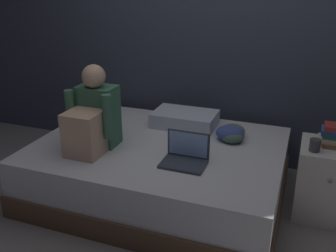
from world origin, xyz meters
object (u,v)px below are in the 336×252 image
object	(u,v)px
person_sitting	(93,118)
clothes_pile	(231,133)
laptop	(185,156)
pillow	(185,119)
mug	(315,145)
bed	(159,169)
book_stack	(336,136)
nightstand	(327,181)

from	to	relation	value
person_sitting	clothes_pile	xyz separation A→B (m)	(0.98, 0.53, -0.19)
laptop	pillow	size ratio (longest dim) A/B	0.57
laptop	mug	bearing A→B (deg)	18.94
bed	mug	distance (m)	1.23
pillow	laptop	bearing A→B (deg)	-71.53
book_stack	mug	distance (m)	0.20
nightstand	pillow	size ratio (longest dim) A/B	1.02
person_sitting	laptop	size ratio (longest dim) A/B	2.05
bed	clothes_pile	distance (m)	0.67
laptop	clothes_pile	xyz separation A→B (m)	(0.23, 0.53, 0.00)
nightstand	clothes_pile	size ratio (longest dim) A/B	1.96
book_stack	clothes_pile	bearing A→B (deg)	173.48
mug	nightstand	bearing A→B (deg)	42.69
laptop	book_stack	size ratio (longest dim) A/B	1.40
pillow	clothes_pile	size ratio (longest dim) A/B	1.92
nightstand	book_stack	bearing A→B (deg)	67.85
nightstand	mug	size ratio (longest dim) A/B	6.35
person_sitting	mug	bearing A→B (deg)	10.53
laptop	book_stack	distance (m)	1.10
person_sitting	clothes_pile	distance (m)	1.13
book_stack	mug	xyz separation A→B (m)	(-0.14, -0.14, -0.04)
pillow	mug	size ratio (longest dim) A/B	6.22
person_sitting	laptop	world-z (taller)	person_sitting
bed	clothes_pile	size ratio (longest dim) A/B	6.85
person_sitting	pillow	xyz separation A→B (m)	(0.52, 0.70, -0.19)
nightstand	person_sitting	distance (m)	1.85
person_sitting	laptop	distance (m)	0.78
book_stack	clothes_pile	world-z (taller)	book_stack
clothes_pile	bed	bearing A→B (deg)	-152.01
nightstand	laptop	distance (m)	1.11
laptop	mug	size ratio (longest dim) A/B	3.56
bed	book_stack	bearing A→B (deg)	8.39
laptop	book_stack	world-z (taller)	book_stack
nightstand	person_sitting	bearing A→B (deg)	-166.47
pillow	nightstand	bearing A→B (deg)	-12.74
pillow	clothes_pile	xyz separation A→B (m)	(0.46, -0.17, -0.01)
person_sitting	book_stack	bearing A→B (deg)	14.10
mug	clothes_pile	world-z (taller)	mug
bed	pillow	distance (m)	0.55
pillow	book_stack	world-z (taller)	book_stack
bed	pillow	xyz separation A→B (m)	(0.07, 0.45, 0.30)
nightstand	book_stack	size ratio (longest dim) A/B	2.51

